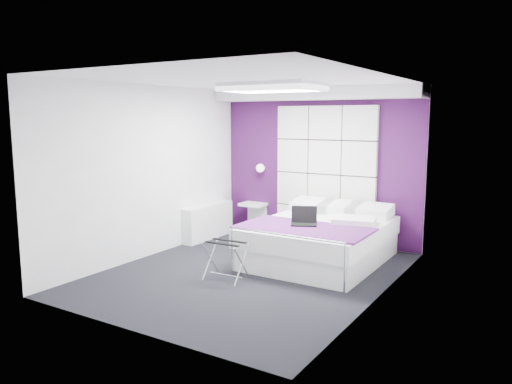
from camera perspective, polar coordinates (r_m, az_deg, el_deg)
floor at (r=6.94m, az=-0.73°, el=-9.25°), size 4.40×4.40×0.00m
ceiling at (r=6.63m, az=-0.78°, el=12.68°), size 4.40×4.40×0.00m
wall_back at (r=8.59m, az=7.13°, el=2.99°), size 3.60×0.00×3.60m
wall_left at (r=7.77m, az=-12.05°, el=2.29°), size 0.00×4.40×4.40m
wall_right at (r=5.91m, az=14.16°, el=0.28°), size 0.00×4.40×4.40m
accent_wall at (r=8.58m, az=7.10°, el=2.99°), size 3.58×0.02×2.58m
soffit at (r=8.33m, az=6.56°, el=11.09°), size 3.58×0.50×0.20m
headboard at (r=8.49m, az=7.87°, el=2.03°), size 1.80×0.08×2.30m
skylight at (r=7.14m, az=1.86°, el=11.98°), size 1.36×0.86×0.12m
wall_lamp at (r=8.96m, az=0.62°, el=2.77°), size 0.15×0.15×0.15m
radiator at (r=8.84m, az=-5.50°, el=-3.39°), size 0.22×1.20×0.60m
bed at (r=7.49m, az=7.35°, el=-5.41°), size 1.81×2.19×0.76m
nightstand at (r=9.10m, az=-0.32°, el=-1.42°), size 0.45×0.35×0.05m
luggage_rack at (r=6.64m, az=-3.45°, el=-7.81°), size 0.51×0.38×0.51m
laptop at (r=7.09m, az=5.68°, el=-3.23°), size 0.36×0.26×0.26m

